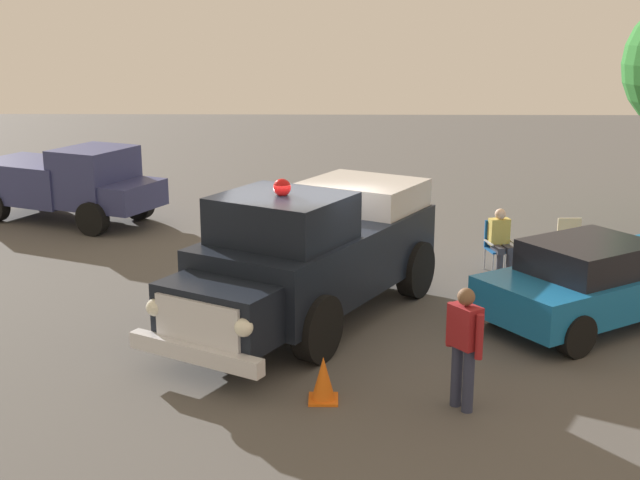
% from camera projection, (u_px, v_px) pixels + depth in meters
% --- Properties ---
extents(ground_plane, '(60.00, 60.00, 0.00)m').
position_uv_depth(ground_plane, '(303.00, 322.00, 14.37)').
color(ground_plane, '#514F4C').
extents(vintage_fire_truck, '(6.24, 4.85, 2.59)m').
position_uv_depth(vintage_fire_truck, '(313.00, 251.00, 14.23)').
color(vintage_fire_truck, black).
rests_on(vintage_fire_truck, ground).
extents(classic_hot_rod, '(3.93, 4.66, 1.46)m').
position_uv_depth(classic_hot_rod, '(601.00, 280.00, 14.20)').
color(classic_hot_rod, black).
rests_on(classic_hot_rod, ground).
extents(parked_pickup, '(3.64, 5.11, 1.90)m').
position_uv_depth(parked_pickup, '(67.00, 182.00, 21.09)').
color(parked_pickup, black).
rests_on(parked_pickup, ground).
extents(lawn_chair_near_truck, '(0.59, 0.60, 1.02)m').
position_uv_depth(lawn_chair_near_truck, '(498.00, 242.00, 17.13)').
color(lawn_chair_near_truck, '#B7BABF').
rests_on(lawn_chair_near_truck, ground).
extents(lawn_chair_spare, '(0.52, 0.53, 1.02)m').
position_uv_depth(lawn_chair_spare, '(570.00, 240.00, 17.28)').
color(lawn_chair_spare, '#B7BABF').
rests_on(lawn_chair_spare, ground).
extents(spectator_seated, '(0.60, 0.48, 1.29)m').
position_uv_depth(spectator_seated, '(501.00, 238.00, 16.98)').
color(spectator_seated, '#383842').
rests_on(spectator_seated, ground).
extents(spectator_standing, '(0.58, 0.45, 1.68)m').
position_uv_depth(spectator_standing, '(464.00, 340.00, 11.00)').
color(spectator_standing, '#2D334C').
rests_on(spectator_standing, ground).
extents(traffic_cone, '(0.40, 0.40, 0.64)m').
position_uv_depth(traffic_cone, '(323.00, 380.00, 11.39)').
color(traffic_cone, orange).
rests_on(traffic_cone, ground).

